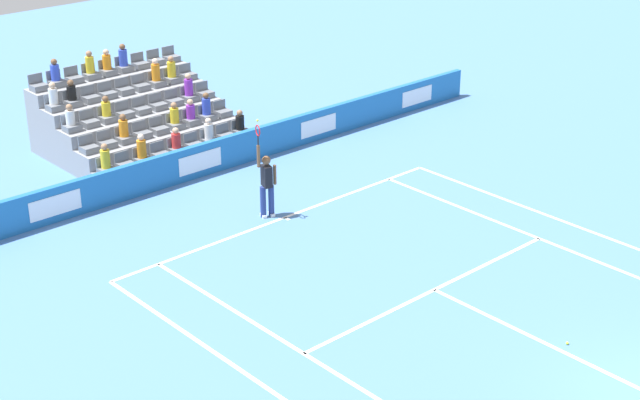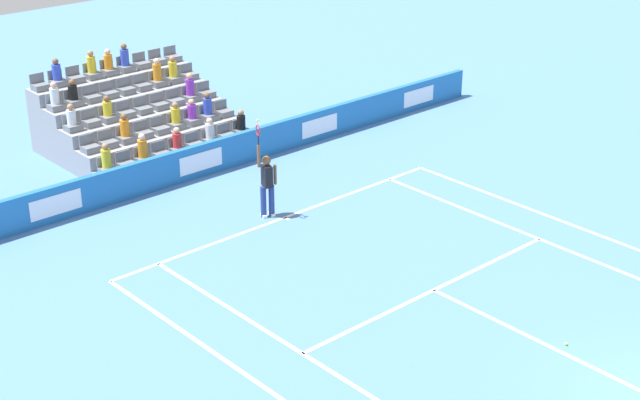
% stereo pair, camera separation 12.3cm
% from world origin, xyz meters
% --- Properties ---
extents(line_baseline, '(10.97, 0.10, 0.01)m').
position_xyz_m(line_baseline, '(0.00, -11.89, 0.00)').
color(line_baseline, white).
rests_on(line_baseline, ground).
extents(line_service, '(8.23, 0.10, 0.01)m').
position_xyz_m(line_service, '(0.00, -6.40, 0.00)').
color(line_service, white).
rests_on(line_service, ground).
extents(line_centre_service, '(0.10, 6.40, 0.01)m').
position_xyz_m(line_centre_service, '(0.00, -3.20, 0.00)').
color(line_centre_service, white).
rests_on(line_centre_service, ground).
extents(line_singles_sideline_left, '(0.10, 11.89, 0.01)m').
position_xyz_m(line_singles_sideline_left, '(4.12, -5.95, 0.00)').
color(line_singles_sideline_left, white).
rests_on(line_singles_sideline_left, ground).
extents(line_singles_sideline_right, '(0.10, 11.89, 0.01)m').
position_xyz_m(line_singles_sideline_right, '(-4.12, -5.95, 0.00)').
color(line_singles_sideline_right, white).
rests_on(line_singles_sideline_right, ground).
extents(line_doubles_sideline_left, '(0.10, 11.89, 0.01)m').
position_xyz_m(line_doubles_sideline_left, '(5.49, -5.95, 0.00)').
color(line_doubles_sideline_left, white).
rests_on(line_doubles_sideline_left, ground).
extents(line_doubles_sideline_right, '(0.10, 11.89, 0.01)m').
position_xyz_m(line_doubles_sideline_right, '(-5.49, -5.95, 0.00)').
color(line_doubles_sideline_right, white).
rests_on(line_doubles_sideline_right, ground).
extents(line_centre_mark, '(0.10, 0.20, 0.01)m').
position_xyz_m(line_centre_mark, '(0.00, -11.79, 0.00)').
color(line_centre_mark, white).
rests_on(line_centre_mark, ground).
extents(sponsor_barrier, '(23.96, 0.22, 1.01)m').
position_xyz_m(sponsor_barrier, '(0.00, -15.91, 0.51)').
color(sponsor_barrier, '#1E66AD').
rests_on(sponsor_barrier, ground).
extents(tennis_player, '(0.51, 0.42, 2.85)m').
position_xyz_m(tennis_player, '(0.29, -12.28, 0.99)').
color(tennis_player, navy).
rests_on(tennis_player, ground).
extents(stadium_stand, '(5.58, 4.75, 3.04)m').
position_xyz_m(stadium_stand, '(0.00, -19.46, 0.83)').
color(stadium_stand, gray).
rests_on(stadium_stand, ground).
extents(loose_tennis_ball, '(0.07, 0.07, 0.07)m').
position_xyz_m(loose_tennis_ball, '(-0.31, -2.88, 0.03)').
color(loose_tennis_ball, '#D1E533').
rests_on(loose_tennis_ball, ground).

